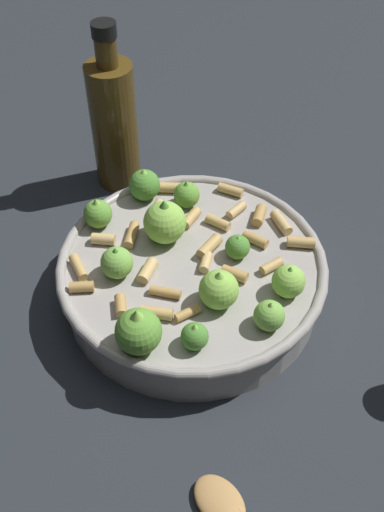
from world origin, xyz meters
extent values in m
plane|color=#23282D|center=(0.00, 0.00, 0.00)|extent=(2.40, 2.40, 0.00)
cylinder|color=#9E9993|center=(0.00, 0.00, 0.02)|extent=(0.27, 0.27, 0.05)
torus|color=#9E9993|center=(0.00, 0.00, 0.05)|extent=(0.29, 0.29, 0.01)
sphere|color=#8CC64C|center=(0.04, -0.03, 0.07)|extent=(0.05, 0.05, 0.05)
cone|color=#4C8933|center=(0.04, -0.03, 0.09)|extent=(0.02, 0.02, 0.02)
sphere|color=#609E38|center=(0.12, -0.03, 0.07)|extent=(0.03, 0.03, 0.03)
cone|color=#8CC64C|center=(0.12, -0.03, 0.08)|extent=(0.01, 0.01, 0.01)
sphere|color=#609E38|center=(0.02, 0.11, 0.07)|extent=(0.04, 0.04, 0.04)
cone|color=#8CC64C|center=(0.02, 0.11, 0.09)|extent=(0.02, 0.02, 0.02)
sphere|color=#4C8933|center=(-0.04, -0.02, 0.06)|extent=(0.03, 0.03, 0.03)
cone|color=#75B247|center=(-0.04, -0.02, 0.07)|extent=(0.01, 0.01, 0.01)
sphere|color=#8CC64C|center=(-0.04, 0.04, 0.07)|extent=(0.04, 0.04, 0.04)
cone|color=#8CC64C|center=(-0.04, 0.04, 0.09)|extent=(0.02, 0.02, 0.01)
sphere|color=#75B247|center=(0.07, 0.04, 0.07)|extent=(0.03, 0.03, 0.03)
cone|color=#4C8933|center=(0.07, 0.04, 0.08)|extent=(0.01, 0.01, 0.01)
sphere|color=#8CC64C|center=(-0.10, 0.01, 0.07)|extent=(0.03, 0.03, 0.03)
cone|color=#75B247|center=(-0.10, 0.01, 0.08)|extent=(0.01, 0.01, 0.01)
sphere|color=#75B247|center=(-0.09, 0.06, 0.06)|extent=(0.03, 0.03, 0.03)
cone|color=#8CC64C|center=(-0.09, 0.06, 0.08)|extent=(0.01, 0.01, 0.01)
sphere|color=#4C8933|center=(0.08, -0.08, 0.07)|extent=(0.04, 0.04, 0.04)
cone|color=#8CC64C|center=(0.08, -0.08, 0.08)|extent=(0.02, 0.02, 0.01)
sphere|color=#4C8933|center=(-0.03, 0.10, 0.06)|extent=(0.03, 0.03, 0.03)
cone|color=#8CC64C|center=(-0.03, 0.10, 0.08)|extent=(0.01, 0.01, 0.01)
sphere|color=#609E38|center=(0.03, -0.09, 0.06)|extent=(0.03, 0.03, 0.03)
cone|color=#75B247|center=(0.03, -0.09, 0.08)|extent=(0.01, 0.01, 0.01)
cylinder|color=tan|center=(-0.03, -0.09, 0.05)|extent=(0.02, 0.03, 0.01)
cylinder|color=tan|center=(-0.01, 0.00, 0.05)|extent=(0.01, 0.02, 0.01)
cylinder|color=tan|center=(0.09, 0.07, 0.06)|extent=(0.03, 0.02, 0.01)
cylinder|color=tan|center=(0.04, 0.03, 0.06)|extent=(0.01, 0.03, 0.01)
cylinder|color=tan|center=(0.10, 0.00, 0.06)|extent=(0.03, 0.02, 0.01)
cylinder|color=tan|center=(-0.01, -0.12, 0.05)|extent=(0.03, 0.02, 0.01)
cylinder|color=tan|center=(0.05, 0.08, 0.06)|extent=(0.02, 0.03, 0.01)
cylinder|color=tan|center=(0.06, -0.06, 0.06)|extent=(0.01, 0.03, 0.01)
cylinder|color=tan|center=(0.01, 0.05, 0.05)|extent=(0.03, 0.01, 0.01)
cylinder|color=tan|center=(-0.05, -0.09, 0.06)|extent=(0.01, 0.03, 0.01)
cylinder|color=tan|center=(-0.02, 0.07, 0.05)|extent=(0.02, 0.03, 0.01)
cylinder|color=tan|center=(-0.10, -0.06, 0.06)|extent=(0.03, 0.02, 0.01)
cylinder|color=tan|center=(-0.01, -0.02, 0.06)|extent=(0.02, 0.03, 0.01)
cylinder|color=tan|center=(-0.01, -0.06, 0.05)|extent=(0.03, 0.02, 0.01)
cylinder|color=tan|center=(-0.08, -0.01, 0.05)|extent=(0.02, 0.03, 0.01)
cylinder|color=tan|center=(0.01, 0.08, 0.06)|extent=(0.03, 0.02, 0.01)
cylinder|color=tan|center=(0.06, -0.10, 0.06)|extent=(0.03, 0.02, 0.01)
cylinder|color=tan|center=(0.02, -0.06, 0.06)|extent=(0.02, 0.03, 0.01)
cylinder|color=tan|center=(-0.08, -0.08, 0.06)|extent=(0.03, 0.03, 0.01)
cylinder|color=tan|center=(0.07, -0.02, 0.06)|extent=(0.02, 0.04, 0.01)
cylinder|color=tan|center=(-0.06, -0.05, 0.05)|extent=(0.03, 0.02, 0.01)
cylinder|color=tan|center=(-0.05, 0.01, 0.06)|extent=(0.03, 0.02, 0.01)
cylinder|color=tan|center=(0.11, 0.05, 0.05)|extent=(0.03, 0.03, 0.01)
cylinder|color=#4C3814|center=(0.15, -0.16, 0.08)|extent=(0.06, 0.06, 0.16)
cylinder|color=#4C3814|center=(0.15, -0.16, 0.18)|extent=(0.03, 0.03, 0.04)
cylinder|color=black|center=(0.15, -0.16, 0.21)|extent=(0.03, 0.03, 0.02)
ellipsoid|color=#B2844C|center=(-0.09, 0.22, 0.01)|extent=(0.06, 0.06, 0.01)
camera|label=1|loc=(-0.13, 0.42, 0.52)|focal=42.68mm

